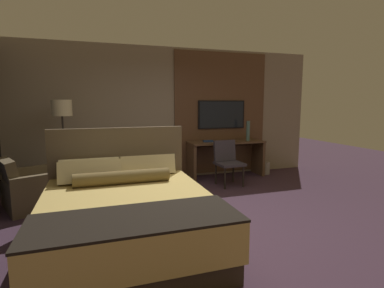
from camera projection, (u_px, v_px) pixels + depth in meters
ground_plane at (201, 222)px, 4.14m from camera, size 16.00×16.00×0.00m
wall_back_tv_panel at (167, 114)px, 6.44m from camera, size 7.20×0.09×2.80m
bed at (127, 214)px, 3.45m from camera, size 1.88×2.23×1.28m
desk at (225, 153)px, 6.65m from camera, size 1.68×0.57×0.80m
tv at (222, 115)px, 6.76m from camera, size 1.12×0.04×0.63m
desk_chair at (227, 159)px, 5.99m from camera, size 0.54×0.53×0.89m
armchair_by_window at (32, 190)px, 4.69m from camera, size 1.05×1.07×0.82m
floor_lamp at (62, 116)px, 5.23m from camera, size 0.34×0.34×1.69m
vase_tall at (248, 131)px, 6.66m from camera, size 0.08×0.08×0.44m
book at (208, 141)px, 6.49m from camera, size 0.24×0.18×0.03m
waste_bin at (265, 168)px, 6.92m from camera, size 0.22×0.22×0.28m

